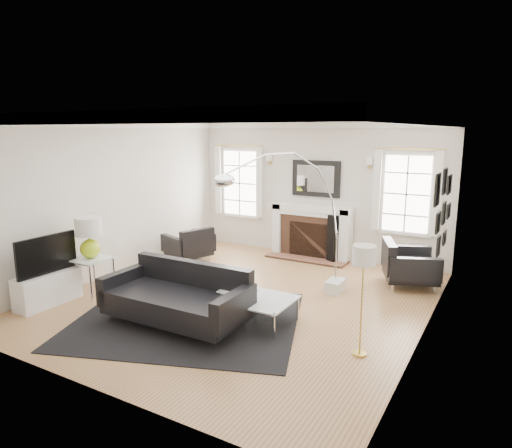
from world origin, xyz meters
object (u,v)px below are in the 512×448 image
Objects in this scene: gourd_lamp at (89,235)px; fireplace at (311,232)px; sofa at (179,298)px; armchair_left at (190,245)px; coffee_table at (263,301)px; arc_floor_lamp at (282,217)px; armchair_right at (407,266)px.

fireplace is at bearing 60.29° from gourd_lamp.
sofa is 1.92× the size of armchair_left.
sofa is at bearing -54.94° from armchair_left.
arc_floor_lamp is (-0.27, 1.13, 0.96)m from coffee_table.
fireplace reaches higher than armchair_left.
arc_floor_lamp reaches higher than armchair_left.
gourd_lamp is (-2.97, -0.36, 0.67)m from coffee_table.
coffee_table is 1.51m from arc_floor_lamp.
fireplace is at bearing 157.66° from armchair_right.
arc_floor_lamp is at bearing -137.79° from armchair_right.
armchair_left is 2.85m from arc_floor_lamp.
gourd_lamp is at bearing -119.71° from fireplace.
armchair_left is 0.45× the size of arc_floor_lamp.
armchair_right is 5.30m from gourd_lamp.
gourd_lamp is at bearing -93.88° from armchair_left.
gourd_lamp reaches higher than coffee_table.
armchair_right reaches higher than armchair_left.
armchair_left is 1.60× the size of gourd_lamp.
gourd_lamp reaches higher than armchair_right.
armchair_left is at bearing -143.73° from fireplace.
arc_floor_lamp reaches higher than armchair_right.
coffee_table is 1.21× the size of gourd_lamp.
arc_floor_lamp is at bearing 65.88° from sofa.
armchair_left is at bearing -171.59° from armchair_right.
sofa is 2.06m from gourd_lamp.
sofa is at bearing -93.60° from fireplace.
fireplace is 2.54× the size of gourd_lamp.
gourd_lamp is (-1.95, 0.19, 0.64)m from sofa.
armchair_right reaches higher than coffee_table.
arc_floor_lamp reaches higher than fireplace.
gourd_lamp is 0.28× the size of arc_floor_lamp.
armchair_left is at bearing 86.12° from gourd_lamp.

